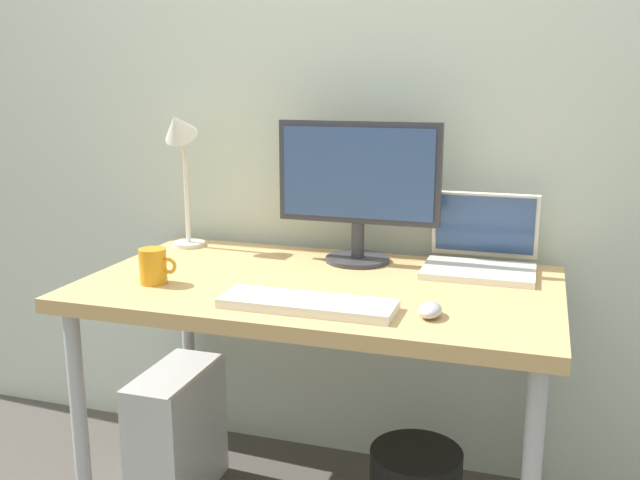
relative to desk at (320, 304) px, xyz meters
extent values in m
cube|color=silver|center=(0.00, 0.44, 0.61)|extent=(4.40, 0.04, 2.60)
cube|color=tan|center=(0.00, 0.00, 0.05)|extent=(1.32, 0.75, 0.04)
cylinder|color=#B2B2B7|center=(-0.60, -0.32, -0.33)|extent=(0.04, 0.04, 0.72)
cylinder|color=#B2B2B7|center=(-0.60, 0.32, -0.33)|extent=(0.04, 0.04, 0.72)
cylinder|color=#B2B2B7|center=(0.60, 0.32, -0.33)|extent=(0.04, 0.04, 0.72)
cylinder|color=#333338|center=(0.04, 0.25, 0.07)|extent=(0.20, 0.20, 0.01)
cylinder|color=#333338|center=(0.04, 0.25, 0.14)|extent=(0.04, 0.04, 0.11)
cube|color=#333338|center=(0.04, 0.25, 0.35)|extent=(0.50, 0.03, 0.31)
cube|color=#334C7F|center=(0.04, 0.23, 0.35)|extent=(0.47, 0.01, 0.27)
cube|color=silver|center=(0.42, 0.21, 0.08)|extent=(0.32, 0.22, 0.02)
cube|color=silver|center=(0.42, 0.34, 0.19)|extent=(0.32, 0.06, 0.21)
cube|color=#334C7F|center=(0.42, 0.33, 0.19)|extent=(0.30, 0.05, 0.18)
cylinder|color=silver|center=(-0.56, 0.28, 0.07)|extent=(0.11, 0.11, 0.01)
cylinder|color=silver|center=(-0.56, 0.28, 0.26)|extent=(0.02, 0.02, 0.36)
cone|color=silver|center=(-0.56, 0.24, 0.47)|extent=(0.11, 0.14, 0.13)
cube|color=silver|center=(0.04, -0.24, 0.08)|extent=(0.44, 0.14, 0.02)
ellipsoid|color=#B2B2B7|center=(0.34, -0.21, 0.08)|extent=(0.06, 0.09, 0.03)
cylinder|color=orange|center=(-0.44, -0.16, 0.12)|extent=(0.08, 0.08, 0.10)
torus|color=orange|center=(-0.39, -0.16, 0.12)|extent=(0.05, 0.01, 0.05)
cube|color=silver|center=(-0.48, 0.00, -0.48)|extent=(0.18, 0.36, 0.42)
camera|label=1|loc=(0.58, -1.81, 0.62)|focal=39.43mm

